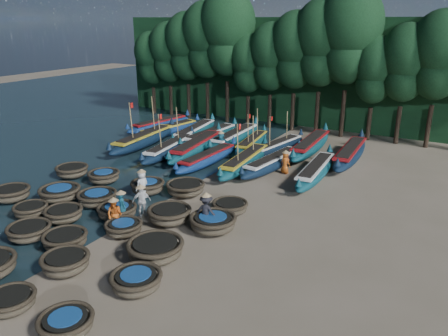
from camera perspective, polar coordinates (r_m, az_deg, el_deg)
The scene contains 59 objects.
ground at distance 24.66m, azimuth -8.64°, elevation -4.85°, with size 120.00×120.00×0.00m, color #7E6E5C.
foliage_wall at distance 43.72m, azimuth 10.74°, elevation 12.23°, with size 40.00×3.00×10.00m, color black.
coracle_3 at distance 17.87m, azimuth -26.08°, elevation -15.32°, with size 2.06×2.06×0.63m.
coracle_4 at distance 16.06m, azimuth -19.94°, elevation -18.54°, with size 2.09×2.09×0.65m.
coracle_6 at distance 22.63m, azimuth -24.10°, elevation -7.53°, with size 2.33×2.33×0.70m.
coracle_7 at distance 21.19m, azimuth -20.05°, elevation -8.76°, with size 2.24×2.24×0.72m.
coracle_8 at distance 19.31m, azimuth -19.99°, elevation -11.49°, with size 2.35×2.35×0.77m.
coracle_9 at distance 17.44m, azimuth -11.38°, elevation -14.21°, with size 2.34×2.34×0.73m.
coracle_10 at distance 27.58m, azimuth -26.02°, elevation -3.00°, with size 2.54×2.54×0.80m.
coracle_11 at distance 25.00m, azimuth -23.93°, elevation -5.02°, with size 2.06×2.06×0.69m.
coracle_12 at distance 23.82m, azimuth -20.22°, elevation -5.65°, with size 2.08×2.08×0.73m.
coracle_13 at distance 21.61m, azimuth -12.99°, elevation -7.58°, with size 2.14×2.14×0.66m.
coracle_14 at distance 19.32m, azimuth -8.95°, elevation -10.36°, with size 2.92×2.92×0.82m.
coracle_15 at distance 26.53m, azimuth -20.66°, elevation -3.07°, with size 2.75×2.75×0.81m.
coracle_16 at distance 25.29m, azimuth -16.23°, elevation -3.72°, with size 2.22×2.22×0.75m.
coracle_17 at distance 23.42m, azimuth -13.79°, elevation -5.45°, with size 2.24×2.24×0.69m.
coracle_18 at distance 22.39m, azimuth -7.14°, elevation -6.00°, with size 2.26×2.26×0.82m.
coracle_19 at distance 21.40m, azimuth -1.46°, elevation -7.10°, with size 2.43×2.43×0.80m.
coracle_20 at distance 30.20m, azimuth -19.23°, elevation -0.33°, with size 2.57×2.57×0.77m.
coracle_21 at distance 28.59m, azimuth -15.43°, elevation -1.04°, with size 2.28×2.28×0.73m.
coracle_22 at distance 26.22m, azimuth -9.95°, elevation -2.37°, with size 2.23×2.23×0.78m.
coracle_23 at distance 25.74m, azimuth -5.06°, elevation -2.59°, with size 2.77×2.77×0.77m.
coracle_24 at distance 23.32m, azimuth 0.79°, elevation -5.06°, with size 2.15×2.15×0.65m.
long_boat_2 at distance 35.91m, azimuth -10.40°, elevation 3.71°, with size 2.40×9.15×3.90m.
long_boat_3 at distance 33.36m, azimuth -7.11°, elevation 2.59°, with size 2.52×8.15×3.49m.
long_boat_4 at distance 33.39m, azimuth -3.60°, elevation 2.82°, with size 2.70×9.01×1.60m.
long_boat_5 at distance 30.89m, azimuth -2.17°, elevation 1.30°, with size 1.64×7.57×1.33m.
long_boat_6 at distance 30.07m, azimuth 2.74°, elevation 0.91°, with size 2.09×8.30×3.53m.
long_boat_7 at distance 30.05m, azimuth 6.40°, elevation 0.73°, with size 2.35×7.82×1.39m.
long_boat_8 at distance 28.80m, azimuth 11.86°, elevation -0.36°, with size 1.89×7.99×1.41m.
long_boat_9 at distance 41.32m, azimuth -8.40°, elevation 5.68°, with size 2.67×7.76×1.38m.
long_boat_10 at distance 39.15m, azimuth -7.15°, elevation 4.99°, with size 2.56×7.73×1.38m.
long_boat_11 at distance 38.04m, azimuth -3.87°, elevation 4.76°, with size 2.66×8.38×1.49m.
long_boat_12 at distance 36.58m, azimuth -1.85°, elevation 4.21°, with size 1.85×8.42×1.48m.
long_boat_13 at distance 36.13m, azimuth 1.44°, elevation 4.07°, with size 1.82×8.85×1.56m.
long_boat_14 at distance 34.88m, azimuth 3.67°, elevation 3.32°, with size 2.28×7.19×3.08m.
long_boat_15 at distance 34.06m, azimuth 7.05°, elevation 2.83°, with size 2.47×7.19×3.09m.
long_boat_16 at distance 34.36m, azimuth 11.24°, elevation 2.94°, with size 1.96×8.99×1.58m.
long_boat_17 at distance 32.99m, azimuth 16.15°, elevation 1.86°, with size 1.96×8.78×1.55m.
fisherman_0 at distance 25.38m, azimuth -10.63°, elevation -2.05°, with size 0.66×0.90×1.90m.
fisherman_1 at distance 22.61m, azimuth -13.20°, elevation -4.81°, with size 0.72×0.59×1.88m.
fisherman_2 at distance 21.92m, azimuth -14.10°, elevation -5.85°, with size 0.91×0.78×1.85m.
fisherman_3 at distance 21.51m, azimuth -2.31°, elevation -5.60°, with size 1.19×0.73×1.99m.
fisherman_4 at distance 23.23m, azimuth -10.74°, elevation -4.11°, with size 0.91×1.01×1.85m.
fisherman_5 at distance 33.46m, azimuth -0.37°, elevation 3.36°, with size 1.60×0.67×1.87m.
fisherman_6 at distance 29.36m, azimuth 8.01°, elevation 0.84°, with size 0.85×0.69×1.72m.
tree_0 at distance 48.37m, azimuth -9.41°, elevation 14.08°, with size 3.68×3.68×8.68m.
tree_1 at distance 46.92m, azimuth -7.18°, elevation 14.86°, with size 4.09×4.09×9.65m.
tree_2 at distance 45.54m, azimuth -4.81°, elevation 15.68°, with size 4.51×4.51×10.63m.
tree_3 at distance 44.25m, azimuth -2.27°, elevation 16.51°, with size 4.92×4.92×11.60m.
tree_4 at distance 43.06m, azimuth 0.45°, elevation 17.35°, with size 5.34×5.34×12.58m.
tree_5 at distance 42.15m, azimuth 3.24°, elevation 13.61°, with size 3.68×3.68×8.68m.
tree_6 at distance 41.11m, azimuth 6.22°, elevation 14.35°, with size 4.09×4.09×9.65m.
tree_7 at distance 40.20m, azimuth 9.36°, elevation 15.08°, with size 4.51×4.51×10.63m.
tree_8 at distance 39.41m, azimuth 12.66°, elevation 15.79°, with size 4.92×4.92×11.60m.
tree_9 at distance 38.75m, azimuth 16.10°, elevation 16.48°, with size 5.34×5.34×12.58m.
tree_10 at distance 38.43m, azimuth 19.11°, elevation 12.12°, with size 3.68×3.68×8.68m.
tree_11 at distance 38.00m, azimuth 22.69°, elevation 12.68°, with size 4.09×4.09×9.65m.
tree_12 at distance 37.72m, azimuth 26.35°, elevation 13.19°, with size 4.51×4.51×10.63m.
Camera 1 is at (14.27, -17.54, 9.85)m, focal length 35.00 mm.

